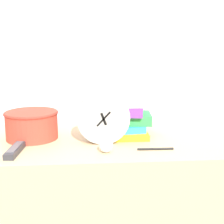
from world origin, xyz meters
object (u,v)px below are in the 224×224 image
Objects in this scene: desk_clock at (103,118)px; tv_remote at (15,150)px; crumpled_paper_ball at (106,146)px; pen at (155,149)px; basket at (32,124)px; book_stack at (120,118)px.

tv_remote is (-0.32, -0.08, -0.09)m from desk_clock.
pen is (0.18, 0.01, -0.02)m from crumpled_paper_ball.
tv_remote is at bearing -165.23° from desk_clock.
basket is at bearing 146.07° from crumpled_paper_ball.
book_stack is 1.17× the size of basket.
pen is (0.47, -0.19, -0.06)m from basket.
basket reaches higher than pen.
desk_clock reaches higher than book_stack.
crumpled_paper_ball is 0.38× the size of pen.
book_stack is (0.08, 0.10, -0.03)m from desk_clock.
desk_clock is 0.13m from book_stack.
desk_clock is 0.34m from tv_remote.
basket is 0.35m from crumpled_paper_ball.
basket is at bearing -177.43° from book_stack.
pen is at bearing -27.98° from desk_clock.
pen is (0.11, -0.20, -0.07)m from book_stack.
desk_clock reaches higher than basket.
basket is 4.32× the size of crumpled_paper_ball.
crumpled_paper_ball is 0.18m from pen.
tv_remote is at bearing 175.57° from crumpled_paper_ball.
pen is at bearing -1.61° from tv_remote.
basket is 0.18m from tv_remote.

